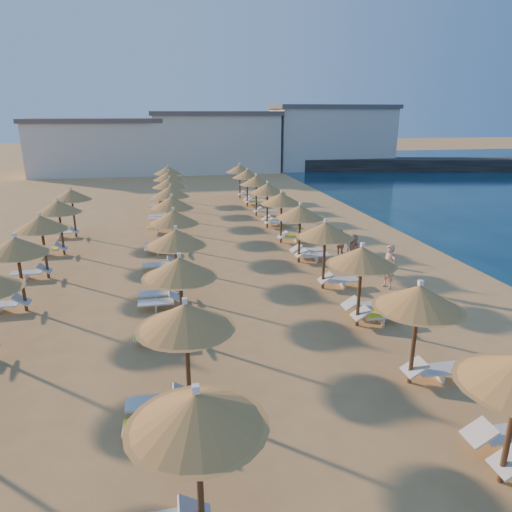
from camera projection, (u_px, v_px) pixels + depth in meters
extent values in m
plane|color=tan|center=(298.00, 322.00, 16.35)|extent=(220.00, 220.00, 0.00)
cube|color=black|center=(420.00, 165.00, 58.59)|extent=(30.18, 10.09, 1.50)
cube|color=beige|center=(98.00, 149.00, 54.90)|extent=(15.00, 8.00, 6.00)
cube|color=#59514C|center=(95.00, 120.00, 53.92)|extent=(15.60, 8.48, 0.50)
cube|color=beige|center=(215.00, 144.00, 57.23)|extent=(15.00, 8.00, 6.80)
cube|color=#59514C|center=(214.00, 113.00, 56.13)|extent=(15.60, 8.48, 0.50)
cube|color=beige|center=(331.00, 139.00, 60.54)|extent=(15.00, 8.00, 7.60)
cube|color=#59514C|center=(332.00, 107.00, 59.32)|extent=(15.60, 8.48, 0.50)
cylinder|color=brown|center=(510.00, 429.00, 8.93)|extent=(0.12, 0.12, 2.52)
cylinder|color=brown|center=(414.00, 342.00, 12.33)|extent=(0.12, 0.12, 2.52)
cone|color=#A2652F|center=(419.00, 297.00, 11.93)|extent=(2.22, 2.22, 0.63)
cone|color=#A2652F|center=(418.00, 306.00, 12.01)|extent=(2.40, 2.40, 0.12)
cube|color=white|center=(421.00, 283.00, 11.81)|extent=(0.12, 0.12, 0.14)
cylinder|color=brown|center=(359.00, 292.00, 15.73)|extent=(0.12, 0.12, 2.52)
cone|color=#A2652F|center=(362.00, 256.00, 15.33)|extent=(2.22, 2.22, 0.63)
cone|color=#A2652F|center=(361.00, 263.00, 15.40)|extent=(2.40, 2.40, 0.12)
cube|color=white|center=(363.00, 245.00, 15.21)|extent=(0.12, 0.12, 0.14)
cylinder|color=brown|center=(324.00, 260.00, 19.13)|extent=(0.12, 0.12, 2.52)
cone|color=#A2652F|center=(325.00, 230.00, 18.73)|extent=(2.22, 2.22, 0.63)
cone|color=#A2652F|center=(325.00, 236.00, 18.80)|extent=(2.40, 2.40, 0.12)
cube|color=white|center=(326.00, 220.00, 18.61)|extent=(0.12, 0.12, 0.14)
cylinder|color=brown|center=(299.00, 238.00, 22.53)|extent=(0.12, 0.12, 2.52)
cone|color=#A2652F|center=(300.00, 212.00, 22.13)|extent=(2.22, 2.22, 0.63)
cone|color=#A2652F|center=(300.00, 217.00, 22.20)|extent=(2.40, 2.40, 0.12)
cube|color=white|center=(300.00, 204.00, 22.01)|extent=(0.12, 0.12, 0.14)
cylinder|color=brown|center=(281.00, 221.00, 25.93)|extent=(0.12, 0.12, 2.52)
cone|color=#A2652F|center=(282.00, 198.00, 25.53)|extent=(2.22, 2.22, 0.63)
cone|color=#A2652F|center=(281.00, 203.00, 25.60)|extent=(2.40, 2.40, 0.12)
cube|color=white|center=(282.00, 191.00, 25.41)|extent=(0.12, 0.12, 0.14)
cylinder|color=brown|center=(267.00, 209.00, 29.33)|extent=(0.12, 0.12, 2.52)
cone|color=#A2652F|center=(267.00, 188.00, 28.93)|extent=(2.22, 2.22, 0.63)
cone|color=#A2652F|center=(267.00, 192.00, 29.00)|extent=(2.40, 2.40, 0.12)
cube|color=white|center=(267.00, 182.00, 28.81)|extent=(0.12, 0.12, 0.14)
cylinder|color=brown|center=(256.00, 199.00, 32.72)|extent=(0.12, 0.12, 2.52)
cone|color=#A2652F|center=(256.00, 180.00, 32.32)|extent=(2.22, 2.22, 0.63)
cone|color=#A2652F|center=(256.00, 184.00, 32.40)|extent=(2.40, 2.40, 0.12)
cube|color=white|center=(256.00, 175.00, 32.21)|extent=(0.12, 0.12, 0.14)
cylinder|color=brown|center=(247.00, 191.00, 36.12)|extent=(0.12, 0.12, 2.52)
cone|color=#A2652F|center=(247.00, 174.00, 35.72)|extent=(2.22, 2.22, 0.63)
cone|color=#A2652F|center=(247.00, 177.00, 35.80)|extent=(2.40, 2.40, 0.12)
cube|color=white|center=(247.00, 169.00, 35.61)|extent=(0.12, 0.12, 0.14)
cylinder|color=brown|center=(240.00, 184.00, 39.52)|extent=(0.12, 0.12, 2.52)
cone|color=#A2652F|center=(240.00, 168.00, 39.12)|extent=(2.22, 2.22, 0.63)
cone|color=#A2652F|center=(240.00, 171.00, 39.20)|extent=(2.40, 2.40, 0.12)
cube|color=white|center=(240.00, 164.00, 39.01)|extent=(0.12, 0.12, 0.14)
cylinder|color=brown|center=(200.00, 475.00, 7.80)|extent=(0.12, 0.12, 2.52)
cone|color=#A2652F|center=(197.00, 410.00, 7.40)|extent=(2.22, 2.22, 0.63)
cone|color=#A2652F|center=(197.00, 423.00, 7.48)|extent=(2.40, 2.40, 0.12)
cube|color=white|center=(196.00, 389.00, 7.28)|extent=(0.12, 0.12, 0.14)
cylinder|color=brown|center=(188.00, 365.00, 11.20)|extent=(0.12, 0.12, 2.52)
cone|color=#A2652F|center=(185.00, 316.00, 10.80)|extent=(2.22, 2.22, 0.63)
cone|color=#A2652F|center=(186.00, 326.00, 10.88)|extent=(2.40, 2.40, 0.12)
cube|color=white|center=(185.00, 301.00, 10.68)|extent=(0.12, 0.12, 0.14)
cylinder|color=brown|center=(182.00, 306.00, 14.60)|extent=(0.12, 0.12, 2.52)
cone|color=#A2652F|center=(180.00, 267.00, 14.20)|extent=(2.22, 2.22, 0.63)
cone|color=#A2652F|center=(180.00, 275.00, 14.27)|extent=(2.40, 2.40, 0.12)
cube|color=white|center=(179.00, 255.00, 14.08)|extent=(0.12, 0.12, 0.14)
cylinder|color=brown|center=(178.00, 270.00, 18.00)|extent=(0.12, 0.12, 2.52)
cone|color=#A2652F|center=(176.00, 237.00, 17.60)|extent=(2.22, 2.22, 0.63)
cone|color=#A2652F|center=(176.00, 243.00, 17.67)|extent=(2.40, 2.40, 0.12)
cube|color=white|center=(175.00, 227.00, 17.48)|extent=(0.12, 0.12, 0.14)
cylinder|color=brown|center=(175.00, 245.00, 21.40)|extent=(0.12, 0.12, 2.52)
cone|color=#A2652F|center=(174.00, 217.00, 21.00)|extent=(2.22, 2.22, 0.63)
cone|color=#A2652F|center=(174.00, 222.00, 21.07)|extent=(2.40, 2.40, 0.12)
cube|color=white|center=(173.00, 209.00, 20.88)|extent=(0.12, 0.12, 0.14)
cylinder|color=brown|center=(173.00, 226.00, 24.80)|extent=(0.12, 0.12, 2.52)
cone|color=#A2652F|center=(172.00, 202.00, 24.40)|extent=(2.22, 2.22, 0.63)
cone|color=#A2652F|center=(172.00, 207.00, 24.47)|extent=(2.40, 2.40, 0.12)
cube|color=white|center=(171.00, 195.00, 24.28)|extent=(0.12, 0.12, 0.14)
cylinder|color=brown|center=(172.00, 213.00, 28.20)|extent=(0.12, 0.12, 2.52)
cone|color=#A2652F|center=(170.00, 191.00, 27.80)|extent=(2.22, 2.22, 0.63)
cone|color=#A2652F|center=(171.00, 195.00, 27.87)|extent=(2.40, 2.40, 0.12)
cube|color=white|center=(170.00, 185.00, 27.68)|extent=(0.12, 0.12, 0.14)
cylinder|color=brown|center=(170.00, 202.00, 31.59)|extent=(0.12, 0.12, 2.52)
cone|color=#A2652F|center=(169.00, 183.00, 31.20)|extent=(2.22, 2.22, 0.63)
cone|color=#A2652F|center=(170.00, 186.00, 31.27)|extent=(2.40, 2.40, 0.12)
cube|color=white|center=(169.00, 177.00, 31.08)|extent=(0.12, 0.12, 0.14)
cylinder|color=brown|center=(170.00, 193.00, 34.99)|extent=(0.12, 0.12, 2.52)
cone|color=#A2652F|center=(169.00, 176.00, 34.59)|extent=(2.22, 2.22, 0.63)
cone|color=#A2652F|center=(169.00, 179.00, 34.67)|extent=(2.40, 2.40, 0.12)
cube|color=white|center=(168.00, 171.00, 34.48)|extent=(0.12, 0.12, 0.14)
cylinder|color=brown|center=(169.00, 186.00, 38.39)|extent=(0.12, 0.12, 2.52)
cone|color=#A2652F|center=(168.00, 170.00, 37.99)|extent=(2.22, 2.22, 0.63)
cone|color=#A2652F|center=(168.00, 173.00, 38.07)|extent=(2.40, 2.40, 0.12)
cube|color=white|center=(168.00, 165.00, 37.88)|extent=(0.12, 0.12, 0.14)
cylinder|color=brown|center=(22.00, 279.00, 16.93)|extent=(0.12, 0.12, 2.52)
cone|color=#A2652F|center=(16.00, 245.00, 16.53)|extent=(2.22, 2.22, 0.63)
cone|color=#A2652F|center=(17.00, 252.00, 16.61)|extent=(2.40, 2.40, 0.12)
cube|color=white|center=(14.00, 235.00, 16.41)|extent=(0.12, 0.12, 0.14)
cylinder|color=brown|center=(45.00, 251.00, 20.33)|extent=(0.12, 0.12, 2.52)
cone|color=#A2652F|center=(41.00, 223.00, 19.93)|extent=(2.22, 2.22, 0.63)
cone|color=#A2652F|center=(42.00, 228.00, 20.01)|extent=(2.40, 2.40, 0.12)
cube|color=white|center=(39.00, 214.00, 19.81)|extent=(0.12, 0.12, 0.14)
cylinder|color=brown|center=(62.00, 232.00, 23.73)|extent=(0.12, 0.12, 2.52)
cone|color=#A2652F|center=(58.00, 206.00, 23.33)|extent=(2.22, 2.22, 0.63)
cone|color=#A2652F|center=(59.00, 211.00, 23.41)|extent=(2.40, 2.40, 0.12)
cube|color=white|center=(57.00, 199.00, 23.21)|extent=(0.12, 0.12, 0.14)
cylinder|color=brown|center=(74.00, 217.00, 27.13)|extent=(0.12, 0.12, 2.52)
cone|color=#A2652F|center=(71.00, 194.00, 26.73)|extent=(2.22, 2.22, 0.63)
cone|color=#A2652F|center=(72.00, 199.00, 26.80)|extent=(2.40, 2.40, 0.12)
cube|color=white|center=(70.00, 188.00, 26.61)|extent=(0.12, 0.12, 0.14)
cube|color=silver|center=(508.00, 462.00, 9.19)|extent=(0.58, 0.59, 0.40)
cube|color=silver|center=(509.00, 433.00, 10.22)|extent=(1.34, 0.59, 0.06)
cube|color=silver|center=(508.00, 439.00, 10.27)|extent=(0.06, 0.53, 0.32)
cube|color=silver|center=(479.00, 433.00, 10.03)|extent=(0.58, 0.59, 0.40)
cube|color=silver|center=(440.00, 369.00, 12.78)|extent=(1.34, 0.59, 0.06)
cube|color=silver|center=(439.00, 374.00, 12.83)|extent=(0.06, 0.53, 0.32)
cube|color=silver|center=(415.00, 368.00, 12.59)|extent=(0.58, 0.59, 0.40)
cube|color=silver|center=(153.00, 402.00, 11.31)|extent=(1.34, 0.59, 0.06)
cube|color=silver|center=(154.00, 408.00, 11.36)|extent=(0.06, 0.53, 0.32)
cube|color=silver|center=(185.00, 394.00, 11.42)|extent=(0.58, 0.59, 0.40)
cube|color=silver|center=(152.00, 426.00, 10.47)|extent=(1.34, 0.59, 0.06)
cube|color=silver|center=(153.00, 431.00, 10.52)|extent=(0.06, 0.53, 0.32)
cube|color=silver|center=(187.00, 416.00, 10.58)|extent=(0.58, 0.59, 0.40)
cube|color=yellow|center=(152.00, 424.00, 10.46)|extent=(1.28, 0.54, 0.05)
cube|color=silver|center=(381.00, 315.00, 16.18)|extent=(1.34, 0.59, 0.06)
cube|color=silver|center=(381.00, 319.00, 16.23)|extent=(0.06, 0.53, 0.32)
cube|color=silver|center=(361.00, 313.00, 15.99)|extent=(0.58, 0.59, 0.40)
cube|color=yellow|center=(381.00, 314.00, 16.16)|extent=(1.28, 0.54, 0.05)
cube|color=silver|center=(370.00, 305.00, 17.02)|extent=(1.34, 0.59, 0.06)
cube|color=silver|center=(370.00, 309.00, 17.07)|extent=(0.06, 0.53, 0.32)
cube|color=silver|center=(351.00, 303.00, 16.83)|extent=(0.58, 0.59, 0.40)
cube|color=silver|center=(155.00, 335.00, 14.71)|extent=(1.34, 0.59, 0.06)
cube|color=silver|center=(155.00, 340.00, 14.76)|extent=(0.06, 0.53, 0.32)
cube|color=silver|center=(179.00, 329.00, 14.82)|extent=(0.58, 0.59, 0.40)
cube|color=yellow|center=(155.00, 334.00, 14.70)|extent=(1.28, 0.54, 0.05)
cube|color=silver|center=(343.00, 280.00, 19.58)|extent=(1.34, 0.59, 0.06)
cube|color=silver|center=(343.00, 283.00, 19.63)|extent=(0.06, 0.53, 0.32)
cube|color=silver|center=(326.00, 278.00, 19.39)|extent=(0.58, 0.59, 0.40)
cube|color=silver|center=(156.00, 293.00, 18.11)|extent=(1.34, 0.59, 0.06)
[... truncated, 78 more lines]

